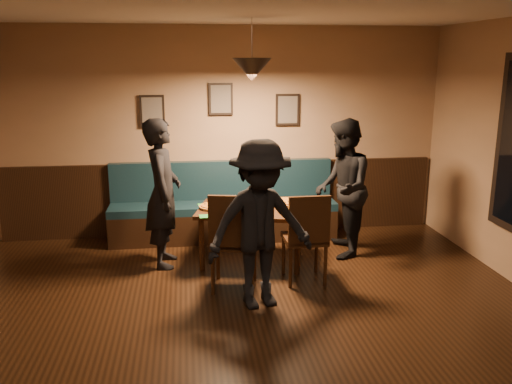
{
  "coord_description": "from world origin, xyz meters",
  "views": [
    {
      "loc": [
        -0.47,
        -3.71,
        2.36
      ],
      "look_at": [
        0.27,
        1.93,
        0.95
      ],
      "focal_mm": 37.64,
      "sensor_mm": 36.0,
      "label": 1
    }
  ],
  "objects_px": {
    "chair_near_left": "(234,240)",
    "diner_front": "(260,225)",
    "diner_right": "(342,188)",
    "booth_bench": "(224,203)",
    "dining_table": "(252,235)",
    "diner_left": "(163,193)",
    "soda_glass": "(307,207)",
    "tabasco_bottle": "(300,203)",
    "chair_near_right": "(304,236)"
  },
  "relations": [
    {
      "from": "chair_near_left",
      "to": "soda_glass",
      "type": "height_order",
      "value": "chair_near_left"
    },
    {
      "from": "dining_table",
      "to": "chair_near_right",
      "type": "bearing_deg",
      "value": -37.12
    },
    {
      "from": "dining_table",
      "to": "tabasco_bottle",
      "type": "height_order",
      "value": "tabasco_bottle"
    },
    {
      "from": "diner_left",
      "to": "tabasco_bottle",
      "type": "xyz_separation_m",
      "value": [
        1.58,
        -0.14,
        -0.14
      ]
    },
    {
      "from": "dining_table",
      "to": "soda_glass",
      "type": "xyz_separation_m",
      "value": [
        0.58,
        -0.32,
        0.41
      ]
    },
    {
      "from": "diner_left",
      "to": "tabasco_bottle",
      "type": "bearing_deg",
      "value": -93.12
    },
    {
      "from": "booth_bench",
      "to": "dining_table",
      "type": "relative_size",
      "value": 2.41
    },
    {
      "from": "diner_right",
      "to": "soda_glass",
      "type": "height_order",
      "value": "diner_right"
    },
    {
      "from": "dining_table",
      "to": "tabasco_bottle",
      "type": "bearing_deg",
      "value": 6.89
    },
    {
      "from": "tabasco_bottle",
      "to": "booth_bench",
      "type": "bearing_deg",
      "value": 130.04
    },
    {
      "from": "dining_table",
      "to": "diner_left",
      "type": "xyz_separation_m",
      "value": [
        -1.02,
        0.07,
        0.53
      ]
    },
    {
      "from": "chair_near_right",
      "to": "soda_glass",
      "type": "relative_size",
      "value": 6.15
    },
    {
      "from": "chair_near_right",
      "to": "diner_left",
      "type": "height_order",
      "value": "diner_left"
    },
    {
      "from": "diner_front",
      "to": "soda_glass",
      "type": "bearing_deg",
      "value": 37.73
    },
    {
      "from": "diner_right",
      "to": "soda_glass",
      "type": "bearing_deg",
      "value": -37.69
    },
    {
      "from": "booth_bench",
      "to": "tabasco_bottle",
      "type": "relative_size",
      "value": 25.74
    },
    {
      "from": "tabasco_bottle",
      "to": "chair_near_left",
      "type": "bearing_deg",
      "value": -142.85
    },
    {
      "from": "diner_right",
      "to": "diner_front",
      "type": "xyz_separation_m",
      "value": [
        -1.18,
        -1.28,
        -0.02
      ]
    },
    {
      "from": "dining_table",
      "to": "diner_left",
      "type": "height_order",
      "value": "diner_left"
    },
    {
      "from": "diner_right",
      "to": "chair_near_left",
      "type": "bearing_deg",
      "value": -47.23
    },
    {
      "from": "chair_near_left",
      "to": "diner_front",
      "type": "xyz_separation_m",
      "value": [
        0.21,
        -0.46,
        0.29
      ]
    },
    {
      "from": "diner_front",
      "to": "dining_table",
      "type": "bearing_deg",
      "value": 72.61
    },
    {
      "from": "diner_right",
      "to": "tabasco_bottle",
      "type": "distance_m",
      "value": 0.61
    },
    {
      "from": "chair_near_left",
      "to": "diner_right",
      "type": "bearing_deg",
      "value": 41.49
    },
    {
      "from": "diner_right",
      "to": "tabasco_bottle",
      "type": "relative_size",
      "value": 14.44
    },
    {
      "from": "chair_near_left",
      "to": "diner_left",
      "type": "relative_size",
      "value": 0.61
    },
    {
      "from": "tabasco_bottle",
      "to": "diner_right",
      "type": "bearing_deg",
      "value": 18.55
    },
    {
      "from": "booth_bench",
      "to": "diner_right",
      "type": "height_order",
      "value": "diner_right"
    },
    {
      "from": "booth_bench",
      "to": "chair_near_left",
      "type": "height_order",
      "value": "chair_near_left"
    },
    {
      "from": "dining_table",
      "to": "diner_left",
      "type": "distance_m",
      "value": 1.16
    },
    {
      "from": "diner_left",
      "to": "diner_right",
      "type": "distance_m",
      "value": 2.14
    },
    {
      "from": "chair_near_right",
      "to": "diner_front",
      "type": "distance_m",
      "value": 0.85
    },
    {
      "from": "dining_table",
      "to": "diner_front",
      "type": "xyz_separation_m",
      "value": [
        -0.07,
        -1.15,
        0.49
      ]
    },
    {
      "from": "soda_glass",
      "to": "diner_right",
      "type": "bearing_deg",
      "value": 39.97
    },
    {
      "from": "chair_near_right",
      "to": "diner_front",
      "type": "height_order",
      "value": "diner_front"
    },
    {
      "from": "diner_left",
      "to": "dining_table",
      "type": "bearing_deg",
      "value": -92.34
    },
    {
      "from": "diner_left",
      "to": "diner_front",
      "type": "relative_size",
      "value": 1.05
    },
    {
      "from": "diner_left",
      "to": "diner_right",
      "type": "xyz_separation_m",
      "value": [
        2.14,
        0.05,
        -0.02
      ]
    },
    {
      "from": "soda_glass",
      "to": "tabasco_bottle",
      "type": "height_order",
      "value": "soda_glass"
    },
    {
      "from": "diner_front",
      "to": "soda_glass",
      "type": "relative_size",
      "value": 10.13
    },
    {
      "from": "diner_right",
      "to": "tabasco_bottle",
      "type": "height_order",
      "value": "diner_right"
    },
    {
      "from": "dining_table",
      "to": "tabasco_bottle",
      "type": "relative_size",
      "value": 10.68
    },
    {
      "from": "chair_near_left",
      "to": "soda_glass",
      "type": "xyz_separation_m",
      "value": [
        0.86,
        0.37,
        0.22
      ]
    },
    {
      "from": "booth_bench",
      "to": "chair_near_right",
      "type": "xyz_separation_m",
      "value": [
        0.76,
        -1.52,
        -0.0
      ]
    },
    {
      "from": "diner_right",
      "to": "diner_front",
      "type": "relative_size",
      "value": 1.02
    },
    {
      "from": "booth_bench",
      "to": "diner_front",
      "type": "relative_size",
      "value": 1.82
    },
    {
      "from": "soda_glass",
      "to": "diner_front",
      "type": "bearing_deg",
      "value": -128.15
    },
    {
      "from": "diner_front",
      "to": "chair_near_left",
      "type": "bearing_deg",
      "value": 100.65
    },
    {
      "from": "booth_bench",
      "to": "chair_near_right",
      "type": "distance_m",
      "value": 1.7
    },
    {
      "from": "soda_glass",
      "to": "diner_left",
      "type": "bearing_deg",
      "value": 166.21
    }
  ]
}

